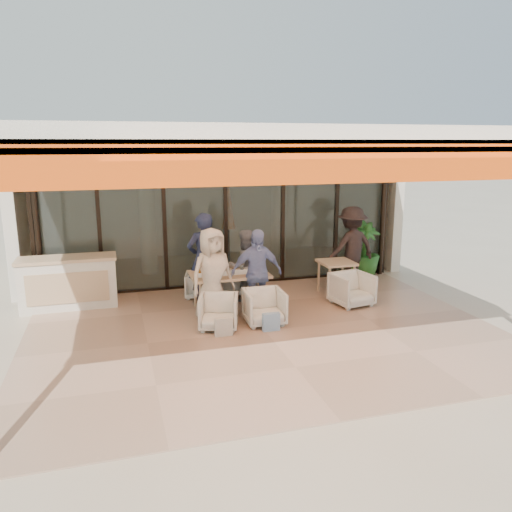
% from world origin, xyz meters
% --- Properties ---
extents(ground, '(70.00, 70.00, 0.00)m').
position_xyz_m(ground, '(0.00, 0.00, 0.00)').
color(ground, '#C6B293').
rests_on(ground, ground).
extents(terrace_floor, '(8.00, 6.00, 0.01)m').
position_xyz_m(terrace_floor, '(0.00, 0.00, 0.01)').
color(terrace_floor, tan).
rests_on(terrace_floor, ground).
extents(terrace_structure, '(8.00, 6.00, 3.40)m').
position_xyz_m(terrace_structure, '(0.00, -0.26, 3.25)').
color(terrace_structure, silver).
rests_on(terrace_structure, ground).
extents(glass_storefront, '(8.08, 0.10, 3.20)m').
position_xyz_m(glass_storefront, '(0.00, 3.00, 1.60)').
color(glass_storefront, '#9EADA3').
rests_on(glass_storefront, ground).
extents(interior_block, '(9.05, 3.62, 3.52)m').
position_xyz_m(interior_block, '(0.01, 5.31, 2.23)').
color(interior_block, silver).
rests_on(interior_block, ground).
extents(host_counter, '(1.85, 0.65, 1.04)m').
position_xyz_m(host_counter, '(-3.33, 2.30, 0.53)').
color(host_counter, silver).
rests_on(host_counter, ground).
extents(dining_table, '(1.50, 0.90, 0.93)m').
position_xyz_m(dining_table, '(-0.32, 1.33, 0.69)').
color(dining_table, tan).
rests_on(dining_table, ground).
extents(chair_far_left, '(0.70, 0.67, 0.60)m').
position_xyz_m(chair_far_left, '(-0.74, 2.28, 0.30)').
color(chair_far_left, white).
rests_on(chair_far_left, ground).
extents(chair_far_right, '(0.84, 0.81, 0.71)m').
position_xyz_m(chair_far_right, '(0.10, 2.28, 0.36)').
color(chair_far_right, white).
rests_on(chair_far_right, ground).
extents(chair_near_left, '(0.80, 0.78, 0.68)m').
position_xyz_m(chair_near_left, '(-0.74, 0.38, 0.34)').
color(chair_near_left, white).
rests_on(chair_near_left, ground).
extents(chair_near_right, '(0.70, 0.66, 0.71)m').
position_xyz_m(chair_near_right, '(0.10, 0.38, 0.35)').
color(chair_near_right, white).
rests_on(chair_near_right, ground).
extents(diner_navy, '(0.78, 0.61, 1.88)m').
position_xyz_m(diner_navy, '(-0.74, 1.78, 0.94)').
color(diner_navy, '#191D37').
rests_on(diner_navy, ground).
extents(diner_grey, '(0.83, 0.71, 1.50)m').
position_xyz_m(diner_grey, '(0.10, 1.78, 0.75)').
color(diner_grey, slate).
rests_on(diner_grey, ground).
extents(diner_cream, '(0.96, 0.77, 1.72)m').
position_xyz_m(diner_cream, '(-0.74, 0.88, 0.86)').
color(diner_cream, beige).
rests_on(diner_cream, ground).
extents(diner_periwinkle, '(0.97, 0.41, 1.66)m').
position_xyz_m(diner_periwinkle, '(0.10, 0.88, 0.83)').
color(diner_periwinkle, '#6C7DB4').
rests_on(diner_periwinkle, ground).
extents(tote_bag_cream, '(0.30, 0.10, 0.34)m').
position_xyz_m(tote_bag_cream, '(-0.74, -0.02, 0.17)').
color(tote_bag_cream, silver).
rests_on(tote_bag_cream, ground).
extents(tote_bag_blue, '(0.30, 0.10, 0.34)m').
position_xyz_m(tote_bag_blue, '(0.10, -0.02, 0.17)').
color(tote_bag_blue, '#99BFD8').
rests_on(tote_bag_blue, ground).
extents(side_table, '(0.70, 0.70, 0.74)m').
position_xyz_m(side_table, '(2.10, 1.64, 0.64)').
color(side_table, tan).
rests_on(side_table, ground).
extents(side_chair, '(0.82, 0.78, 0.74)m').
position_xyz_m(side_chair, '(2.10, 0.89, 0.37)').
color(side_chair, white).
rests_on(side_chair, ground).
extents(standing_woman, '(1.28, 0.87, 1.83)m').
position_xyz_m(standing_woman, '(2.69, 2.14, 0.92)').
color(standing_woman, black).
rests_on(standing_woman, ground).
extents(potted_palm, '(0.96, 0.96, 1.40)m').
position_xyz_m(potted_palm, '(3.33, 2.76, 0.70)').
color(potted_palm, '#1E5919').
rests_on(potted_palm, ground).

